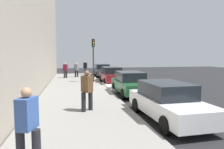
# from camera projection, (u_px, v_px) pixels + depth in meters

# --- Properties ---
(ground_plane) EXTENTS (56.00, 56.00, 0.00)m
(ground_plane) POSITION_uv_depth(u_px,v_px,m) (124.00, 92.00, 14.60)
(ground_plane) COLOR black
(sidewalk) EXTENTS (28.00, 4.60, 0.15)m
(sidewalk) POSITION_uv_depth(u_px,v_px,m) (77.00, 93.00, 13.95)
(sidewalk) COLOR gray
(sidewalk) RESTS_ON ground
(lane_stripe_centre) EXTENTS (28.00, 0.14, 0.01)m
(lane_stripe_centre) POSITION_uv_depth(u_px,v_px,m) (166.00, 90.00, 15.23)
(lane_stripe_centre) COLOR gold
(lane_stripe_centre) RESTS_ON ground
(snow_bank_curb) EXTENTS (4.29, 0.56, 0.22)m
(snow_bank_curb) POSITION_uv_depth(u_px,v_px,m) (109.00, 86.00, 16.46)
(snow_bank_curb) COLOR white
(snow_bank_curb) RESTS_ON ground
(parked_car_charcoal) EXTENTS (4.17, 1.92, 1.51)m
(parked_car_charcoal) POSITION_uv_depth(u_px,v_px,m) (102.00, 70.00, 25.27)
(parked_car_charcoal) COLOR black
(parked_car_charcoal) RESTS_ON ground
(parked_car_maroon) EXTENTS (4.41, 1.92, 1.51)m
(parked_car_maroon) POSITION_uv_depth(u_px,v_px,m) (112.00, 75.00, 19.28)
(parked_car_maroon) COLOR black
(parked_car_maroon) RESTS_ON ground
(parked_car_green) EXTENTS (4.24, 1.91, 1.51)m
(parked_car_green) POSITION_uv_depth(u_px,v_px,m) (130.00, 83.00, 13.66)
(parked_car_green) COLOR black
(parked_car_green) RESTS_ON ground
(parked_car_white) EXTENTS (4.55, 2.02, 1.51)m
(parked_car_white) POSITION_uv_depth(u_px,v_px,m) (167.00, 101.00, 8.33)
(parked_car_white) COLOR black
(parked_car_white) RESTS_ON ground
(pedestrian_blue_coat) EXTENTS (0.56, 0.56, 1.78)m
(pedestrian_blue_coat) POSITION_uv_depth(u_px,v_px,m) (28.00, 124.00, 4.56)
(pedestrian_blue_coat) COLOR black
(pedestrian_blue_coat) RESTS_ON sidewalk
(pedestrian_brown_coat) EXTENTS (0.58, 0.53, 1.81)m
(pedestrian_brown_coat) POSITION_uv_depth(u_px,v_px,m) (87.00, 89.00, 9.07)
(pedestrian_brown_coat) COLOR black
(pedestrian_brown_coat) RESTS_ON sidewalk
(pedestrian_black_coat) EXTENTS (0.57, 0.48, 1.72)m
(pedestrian_black_coat) POSITION_uv_depth(u_px,v_px,m) (85.00, 67.00, 26.20)
(pedestrian_black_coat) COLOR black
(pedestrian_black_coat) RESTS_ON sidewalk
(pedestrian_grey_coat) EXTENTS (0.50, 0.51, 1.63)m
(pedestrian_grey_coat) POSITION_uv_depth(u_px,v_px,m) (76.00, 69.00, 23.08)
(pedestrian_grey_coat) COLOR black
(pedestrian_grey_coat) RESTS_ON sidewalk
(pedestrian_burgundy_coat) EXTENTS (0.50, 0.54, 1.68)m
(pedestrian_burgundy_coat) POSITION_uv_depth(u_px,v_px,m) (65.00, 70.00, 22.29)
(pedestrian_burgundy_coat) COLOR black
(pedestrian_burgundy_coat) RESTS_ON sidewalk
(traffic_light_pole) EXTENTS (0.35, 0.26, 3.93)m
(traffic_light_pole) POSITION_uv_depth(u_px,v_px,m) (93.00, 53.00, 18.70)
(traffic_light_pole) COLOR #2D2D19
(traffic_light_pole) RESTS_ON sidewalk
(rolling_suitcase) EXTENTS (0.34, 0.22, 0.89)m
(rolling_suitcase) POSITION_uv_depth(u_px,v_px,m) (86.00, 73.00, 25.83)
(rolling_suitcase) COLOR #191E38
(rolling_suitcase) RESTS_ON sidewalk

